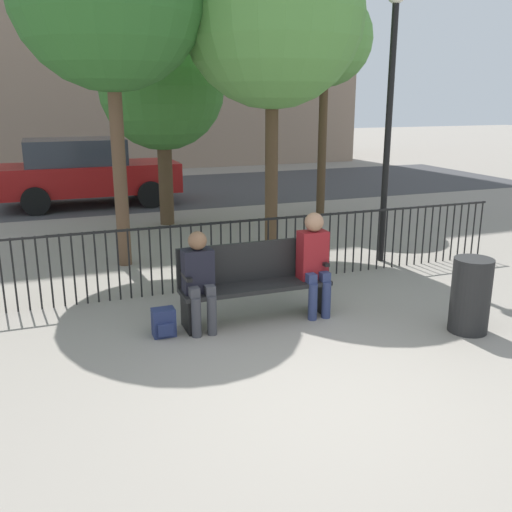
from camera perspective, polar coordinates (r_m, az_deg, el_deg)
name	(u,v)px	position (r m, az deg, el deg)	size (l,w,h in m)	color
ground_plane	(333,397)	(5.28, 7.72, -13.82)	(80.00, 80.00, 0.00)	gray
park_bench	(254,279)	(6.79, -0.24, -2.30)	(1.80, 0.45, 0.92)	black
seated_person_0	(199,276)	(6.42, -5.71, -1.98)	(0.34, 0.39, 1.16)	#3D3D42
seated_person_1	(314,258)	(6.89, 5.83, -0.19)	(0.34, 0.39, 1.27)	navy
backpack	(164,323)	(6.48, -9.20, -6.61)	(0.25, 0.22, 0.32)	navy
fence_railing	(221,249)	(7.88, -3.48, 0.71)	(9.01, 0.03, 0.95)	black
tree_0	(273,15)	(9.61, 1.67, 22.93)	(2.88, 2.88, 5.26)	#4C3823
tree_2	(325,40)	(12.92, 6.95, 20.67)	(1.99, 1.99, 4.77)	#4C3823
tree_3	(162,88)	(11.92, -9.41, 16.28)	(2.49, 2.49, 4.03)	#4C3823
lamp_post	(391,88)	(9.22, 13.32, 16.00)	(0.28, 0.28, 4.17)	black
street_surface	(129,193)	(16.38, -12.59, 6.19)	(24.00, 6.00, 0.01)	#3D3D3F
parked_car_0	(86,171)	(14.62, -16.62, 8.14)	(4.20, 1.94, 1.62)	maroon
trash_bin	(471,295)	(6.87, 20.66, -3.71)	(0.44, 0.44, 0.86)	black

